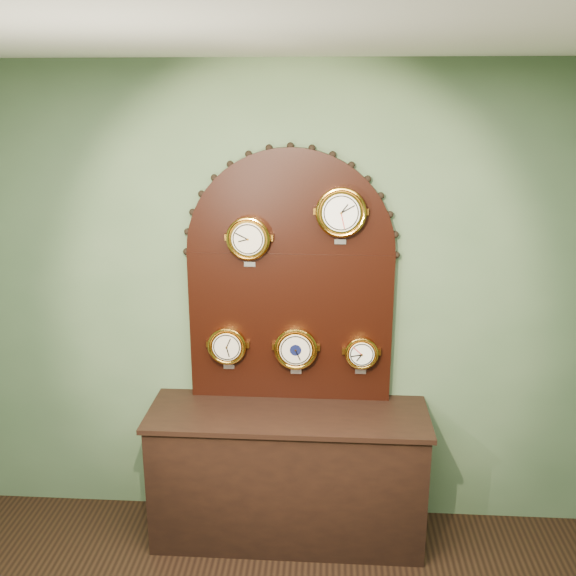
# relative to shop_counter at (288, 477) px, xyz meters

# --- Properties ---
(wall_back) EXTENTS (4.00, 0.00, 4.00)m
(wall_back) POSITION_rel_shop_counter_xyz_m (0.00, 0.27, 1.00)
(wall_back) COLOR #4F6B49
(wall_back) RESTS_ON ground
(shop_counter) EXTENTS (1.60, 0.50, 0.80)m
(shop_counter) POSITION_rel_shop_counter_xyz_m (0.00, 0.00, 0.00)
(shop_counter) COLOR black
(shop_counter) RESTS_ON ground_plane
(display_board) EXTENTS (1.26, 0.06, 1.53)m
(display_board) POSITION_rel_shop_counter_xyz_m (0.00, 0.22, 1.23)
(display_board) COLOR black
(display_board) RESTS_ON shop_counter
(roman_clock) EXTENTS (0.25, 0.08, 0.30)m
(roman_clock) POSITION_rel_shop_counter_xyz_m (-0.23, 0.15, 1.43)
(roman_clock) COLOR gold
(roman_clock) RESTS_ON display_board
(arabic_clock) EXTENTS (0.28, 0.08, 0.33)m
(arabic_clock) POSITION_rel_shop_counter_xyz_m (0.28, 0.15, 1.58)
(arabic_clock) COLOR gold
(arabic_clock) RESTS_ON display_board
(hygrometer) EXTENTS (0.23, 0.08, 0.28)m
(hygrometer) POSITION_rel_shop_counter_xyz_m (-0.37, 0.15, 0.78)
(hygrometer) COLOR gold
(hygrometer) RESTS_ON display_board
(barometer) EXTENTS (0.26, 0.08, 0.31)m
(barometer) POSITION_rel_shop_counter_xyz_m (0.04, 0.15, 0.77)
(barometer) COLOR gold
(barometer) RESTS_ON display_board
(tide_clock) EXTENTS (0.20, 0.08, 0.25)m
(tide_clock) POSITION_rel_shop_counter_xyz_m (0.42, 0.15, 0.75)
(tide_clock) COLOR gold
(tide_clock) RESTS_ON display_board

